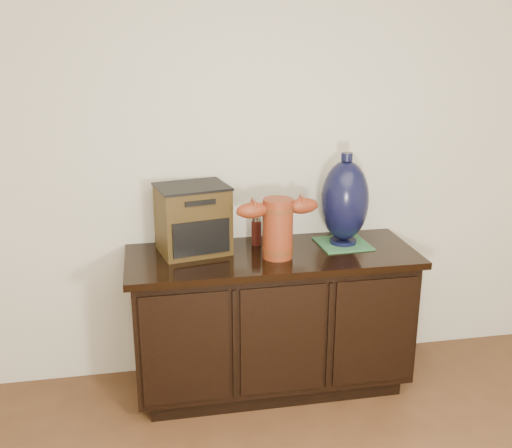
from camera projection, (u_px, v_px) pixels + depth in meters
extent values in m
plane|color=beige|center=(262.00, 137.00, 3.10)|extent=(4.50, 0.00, 4.50)
cube|color=black|center=(271.00, 377.00, 3.23)|extent=(1.29, 0.45, 0.08)
cube|color=black|center=(271.00, 317.00, 3.12)|extent=(1.40, 0.50, 0.64)
cube|color=black|center=(272.00, 256.00, 3.02)|extent=(1.46, 0.56, 0.03)
cube|color=black|center=(185.00, 349.00, 2.80)|extent=(0.41, 0.01, 0.56)
cube|color=black|center=(283.00, 340.00, 2.88)|extent=(0.41, 0.01, 0.56)
cube|color=black|center=(374.00, 332.00, 2.96)|extent=(0.41, 0.01, 0.56)
cylinder|color=maroon|center=(278.00, 229.00, 2.91)|extent=(0.17, 0.17, 0.30)
cylinder|color=#3A170B|center=(277.00, 250.00, 2.95)|extent=(0.17, 0.17, 0.03)
cylinder|color=#3A170B|center=(278.00, 209.00, 2.88)|extent=(0.17, 0.17, 0.03)
ellipsoid|color=maroon|center=(252.00, 210.00, 2.84)|extent=(0.17, 0.09, 0.08)
ellipsoid|color=maroon|center=(303.00, 206.00, 2.92)|extent=(0.17, 0.09, 0.08)
cube|color=#36260D|center=(193.00, 220.00, 2.99)|extent=(0.38, 0.33, 0.33)
cube|color=black|center=(201.00, 238.00, 2.88)|extent=(0.28, 0.07, 0.17)
cube|color=black|center=(192.00, 187.00, 2.94)|extent=(0.39, 0.34, 0.01)
cube|color=#2F693E|center=(343.00, 244.00, 3.14)|extent=(0.27, 0.27, 0.01)
cylinder|color=black|center=(343.00, 241.00, 3.13)|extent=(0.14, 0.14, 0.02)
ellipsoid|color=black|center=(345.00, 201.00, 3.07)|extent=(0.26, 0.26, 0.42)
cylinder|color=black|center=(347.00, 157.00, 3.00)|extent=(0.06, 0.06, 0.04)
cylinder|color=#611910|center=(256.00, 233.00, 3.12)|extent=(0.05, 0.05, 0.13)
cylinder|color=silver|center=(256.00, 219.00, 3.09)|extent=(0.05, 0.05, 0.02)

